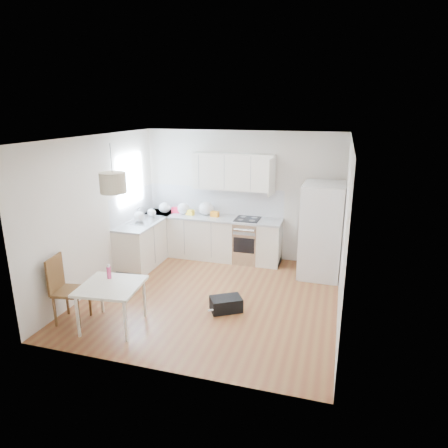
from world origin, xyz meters
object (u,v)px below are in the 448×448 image
refrigerator (323,230)px  gym_bag (226,304)px  dining_chair (71,290)px  dining_table (111,289)px

refrigerator → gym_bag: (-1.36, -1.91, -0.79)m
gym_bag → refrigerator: bearing=23.6°
refrigerator → gym_bag: 2.47m
dining_chair → gym_bag: (2.15, 0.97, -0.41)m
dining_table → gym_bag: (1.48, 0.93, -0.49)m
dining_table → dining_chair: (-0.67, -0.04, -0.08)m
dining_chair → gym_bag: bearing=14.7°
refrigerator → gym_bag: refrigerator is taller
dining_table → gym_bag: size_ratio=1.92×
dining_chair → gym_bag: dining_chair is taller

